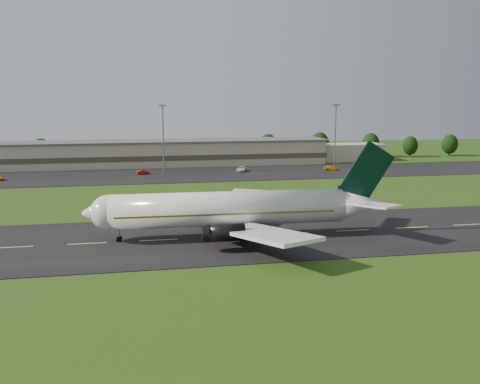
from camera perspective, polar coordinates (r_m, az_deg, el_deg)
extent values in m
plane|color=#1F4310|center=(86.73, -8.71, -5.15)|extent=(360.00, 360.00, 0.00)
cube|color=black|center=(86.72, -8.71, -5.11)|extent=(220.00, 30.00, 0.10)
cube|color=black|center=(157.33, -9.78, 1.71)|extent=(260.00, 30.00, 0.10)
cylinder|color=white|center=(86.72, -1.26, -1.77)|extent=(38.16, 6.80, 5.60)
sphere|color=white|center=(86.28, -13.87, -2.13)|extent=(5.60, 5.60, 5.60)
cone|color=white|center=(86.47, -15.19, -2.16)|extent=(4.17, 5.50, 5.38)
cone|color=white|center=(92.45, 12.69, -1.27)|extent=(9.17, 5.77, 5.49)
cube|color=olive|center=(86.73, -1.59, -2.01)|extent=(35.16, 6.74, 0.28)
cube|color=black|center=(86.22, -14.28, -1.78)|extent=(2.09, 3.06, 0.65)
cube|color=white|center=(77.08, 2.45, -4.44)|extent=(13.65, 20.21, 2.20)
cube|color=white|center=(98.19, -0.11, -1.25)|extent=(14.56, 20.13, 2.20)
cube|color=white|center=(87.75, 13.92, -1.33)|extent=(7.34, 9.39, 0.91)
cube|color=white|center=(96.86, 11.63, -0.18)|extent=(7.70, 9.37, 0.91)
cube|color=black|center=(91.58, 11.87, -0.20)|extent=(5.01, 0.71, 3.00)
cube|color=black|center=(91.92, 13.41, 2.11)|extent=(9.44, 0.75, 10.55)
cylinder|color=black|center=(79.24, -1.54, -4.32)|extent=(5.68, 2.88, 2.70)
cylinder|color=black|center=(94.71, -2.82, -1.94)|extent=(5.68, 2.88, 2.70)
cube|color=#BAA98E|center=(180.66, -9.99, 4.03)|extent=(120.00, 15.00, 8.00)
cube|color=#4C4438|center=(180.74, -9.98, 3.78)|extent=(121.00, 15.40, 1.60)
cube|color=#595B60|center=(180.28, -10.03, 5.35)|extent=(122.00, 16.00, 0.50)
cube|color=#BAA98E|center=(196.71, 10.90, 4.20)|extent=(28.00, 11.00, 6.00)
cylinder|color=gray|center=(164.35, -8.20, 5.60)|extent=(0.44, 0.44, 20.00)
cube|color=gray|center=(163.88, -8.29, 9.12)|extent=(2.40, 1.20, 0.50)
cylinder|color=gray|center=(175.77, 10.11, 5.83)|extent=(0.44, 0.44, 20.00)
cube|color=gray|center=(175.33, 10.21, 9.12)|extent=(2.40, 1.20, 0.50)
cylinder|color=black|center=(193.99, -20.40, 3.19)|extent=(0.56, 0.56, 2.78)
ellipsoid|color=black|center=(193.65, -20.46, 4.18)|extent=(6.49, 6.49, 8.11)
cylinder|color=black|center=(197.30, 2.99, 3.94)|extent=(0.56, 0.56, 2.93)
ellipsoid|color=black|center=(196.95, 3.00, 4.97)|extent=(6.85, 6.85, 8.56)
cylinder|color=black|center=(201.92, 8.45, 4.00)|extent=(0.56, 0.56, 3.08)
ellipsoid|color=black|center=(201.57, 8.48, 5.06)|extent=(7.18, 7.18, 8.97)
cylinder|color=black|center=(210.93, 13.72, 4.05)|extent=(0.56, 0.56, 2.87)
ellipsoid|color=black|center=(210.60, 13.76, 5.00)|extent=(6.69, 6.69, 8.36)
cylinder|color=black|center=(215.83, 17.66, 3.94)|extent=(0.56, 0.56, 2.47)
ellipsoid|color=black|center=(215.55, 17.70, 4.74)|extent=(5.77, 5.77, 7.21)
cylinder|color=black|center=(224.52, 21.42, 3.96)|extent=(0.56, 0.56, 2.63)
ellipsoid|color=black|center=(224.24, 21.47, 4.78)|extent=(6.14, 6.14, 7.67)
imported|color=#AA150B|center=(160.46, -10.29, 2.10)|extent=(3.97, 1.97, 1.25)
imported|color=silver|center=(164.16, 0.16, 2.48)|extent=(4.28, 5.94, 1.50)
imported|color=#C3900B|center=(169.19, 9.73, 2.54)|extent=(5.00, 3.54, 1.34)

